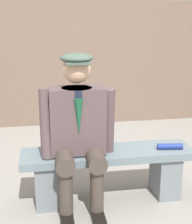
{
  "coord_description": "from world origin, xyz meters",
  "views": [
    {
      "loc": [
        0.52,
        2.56,
        1.54
      ],
      "look_at": [
        0.1,
        0.0,
        0.81
      ],
      "focal_mm": 52.24,
      "sensor_mm": 36.0,
      "label": 1
    }
  ],
  "objects": [
    {
      "name": "ground_plane",
      "position": [
        0.0,
        0.0,
        0.0
      ],
      "size": [
        30.0,
        30.0,
        0.0
      ],
      "primitive_type": "plane",
      "color": "gray"
    },
    {
      "name": "bench",
      "position": [
        0.0,
        0.0,
        0.29
      ],
      "size": [
        1.49,
        0.36,
        0.46
      ],
      "color": "slate",
      "rests_on": "ground"
    },
    {
      "name": "seated_man",
      "position": [
        0.26,
        0.06,
        0.71
      ],
      "size": [
        0.62,
        0.55,
        1.29
      ],
      "color": "#564448",
      "rests_on": "ground"
    },
    {
      "name": "rolled_magazine",
      "position": [
        -0.54,
        0.06,
        0.48
      ],
      "size": [
        0.22,
        0.08,
        0.05
      ],
      "primitive_type": "cylinder",
      "rotation": [
        0.0,
        1.57,
        -0.13
      ],
      "color": "navy",
      "rests_on": "bench"
    },
    {
      "name": "stadium_wall",
      "position": [
        0.0,
        -2.33,
        0.91
      ],
      "size": [
        12.0,
        0.24,
        1.81
      ],
      "primitive_type": "cube",
      "color": "#725D50",
      "rests_on": "ground"
    }
  ]
}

